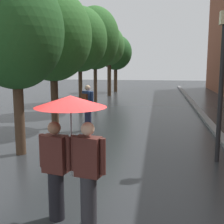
% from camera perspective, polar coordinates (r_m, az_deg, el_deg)
% --- Properties ---
extents(ground_plane, '(80.00, 80.00, 0.00)m').
position_cam_1_polar(ground_plane, '(5.49, -3.08, -18.78)').
color(ground_plane, '#26282B').
extents(kerb_strip, '(0.30, 36.00, 0.12)m').
position_cam_1_polar(kerb_strip, '(15.11, 16.96, -0.64)').
color(kerb_strip, slate).
rests_on(kerb_strip, ground).
extents(street_tree_0, '(2.64, 2.64, 5.04)m').
position_cam_1_polar(street_tree_0, '(8.71, -18.03, 14.49)').
color(street_tree_0, '#473323').
rests_on(street_tree_0, ground).
extents(street_tree_1, '(3.01, 3.01, 5.35)m').
position_cam_1_polar(street_tree_1, '(11.97, -11.26, 14.04)').
color(street_tree_1, '#473323').
rests_on(street_tree_1, ground).
extents(street_tree_2, '(2.84, 2.84, 5.42)m').
position_cam_1_polar(street_tree_2, '(15.79, -6.19, 13.60)').
color(street_tree_2, '#473323').
rests_on(street_tree_2, ground).
extents(street_tree_3, '(3.13, 3.13, 6.13)m').
position_cam_1_polar(street_tree_3, '(19.74, -3.27, 13.87)').
color(street_tree_3, '#473323').
rests_on(street_tree_3, ground).
extents(street_tree_4, '(2.35, 2.35, 5.35)m').
position_cam_1_polar(street_tree_4, '(23.38, -0.53, 12.44)').
color(street_tree_4, '#473323').
rests_on(street_tree_4, ground).
extents(street_tree_5, '(2.86, 2.86, 4.99)m').
position_cam_1_polar(street_tree_5, '(26.69, 0.69, 11.26)').
color(street_tree_5, '#473323').
rests_on(street_tree_5, ground).
extents(couple_under_umbrella, '(1.16, 1.13, 2.09)m').
position_cam_1_polar(couple_under_umbrella, '(4.76, -7.80, -5.24)').
color(couple_under_umbrella, black).
rests_on(couple_under_umbrella, ground).
extents(street_lamp_post, '(0.24, 0.24, 3.84)m').
position_cam_1_polar(street_lamp_post, '(8.10, 20.20, 6.56)').
color(street_lamp_post, black).
rests_on(street_lamp_post, ground).
extents(pedestrian_walking_midground, '(0.50, 0.45, 1.75)m').
position_cam_1_polar(pedestrian_walking_midground, '(11.41, -4.67, 1.01)').
color(pedestrian_walking_midground, '#1E233D').
rests_on(pedestrian_walking_midground, ground).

